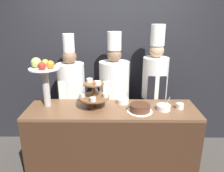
# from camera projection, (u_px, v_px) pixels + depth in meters

# --- Properties ---
(wall_back) EXTENTS (10.00, 0.06, 2.80)m
(wall_back) POSITION_uv_depth(u_px,v_px,m) (112.00, 55.00, 3.28)
(wall_back) COLOR #232328
(wall_back) RESTS_ON ground_plane
(buffet_counter) EXTENTS (2.04, 0.58, 0.91)m
(buffet_counter) POSITION_uv_depth(u_px,v_px,m) (112.00, 141.00, 2.76)
(buffet_counter) COLOR #422819
(buffet_counter) RESTS_ON ground_plane
(tiered_stand) EXTENTS (0.37, 0.37, 0.35)m
(tiered_stand) POSITION_uv_depth(u_px,v_px,m) (94.00, 94.00, 2.58)
(tiered_stand) COLOR brown
(tiered_stand) RESTS_ON buffet_counter
(fruit_pedestal) EXTENTS (0.36, 0.36, 0.60)m
(fruit_pedestal) POSITION_uv_depth(u_px,v_px,m) (44.00, 73.00, 2.56)
(fruit_pedestal) COLOR #B2ADA8
(fruit_pedestal) RESTS_ON buffet_counter
(cake_round) EXTENTS (0.30, 0.30, 0.09)m
(cake_round) POSITION_uv_depth(u_px,v_px,m) (140.00, 108.00, 2.52)
(cake_round) COLOR white
(cake_round) RESTS_ON buffet_counter
(cup_white) EXTENTS (0.09, 0.09, 0.07)m
(cup_white) POSITION_uv_depth(u_px,v_px,m) (180.00, 106.00, 2.59)
(cup_white) COLOR white
(cup_white) RESTS_ON buffet_counter
(serving_bowl_near) EXTENTS (0.16, 0.16, 0.17)m
(serving_bowl_near) POSITION_uv_depth(u_px,v_px,m) (164.00, 107.00, 2.56)
(serving_bowl_near) COLOR white
(serving_bowl_near) RESTS_ON buffet_counter
(serving_bowl_far) EXTENTS (0.15, 0.15, 0.16)m
(serving_bowl_far) POSITION_uv_depth(u_px,v_px,m) (123.00, 101.00, 2.76)
(serving_bowl_far) COLOR white
(serving_bowl_far) RESTS_ON buffet_counter
(chef_left) EXTENTS (0.38, 0.38, 1.75)m
(chef_left) POSITION_uv_depth(u_px,v_px,m) (72.00, 93.00, 3.06)
(chef_left) COLOR #28282D
(chef_left) RESTS_ON ground_plane
(chef_center_left) EXTENTS (0.41, 0.41, 1.77)m
(chef_center_left) POSITION_uv_depth(u_px,v_px,m) (114.00, 92.00, 3.05)
(chef_center_left) COLOR #38332D
(chef_center_left) RESTS_ON ground_plane
(chef_center_right) EXTENTS (0.34, 0.34, 1.86)m
(chef_center_right) POSITION_uv_depth(u_px,v_px,m) (154.00, 87.00, 3.02)
(chef_center_right) COLOR #28282D
(chef_center_right) RESTS_ON ground_plane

